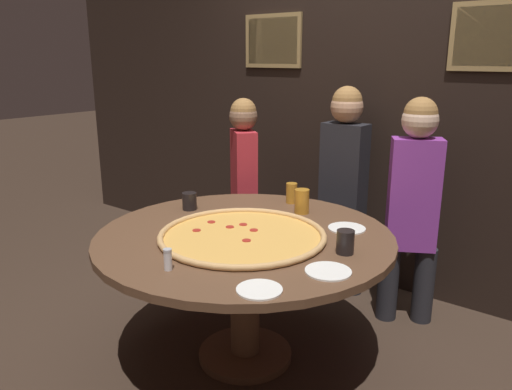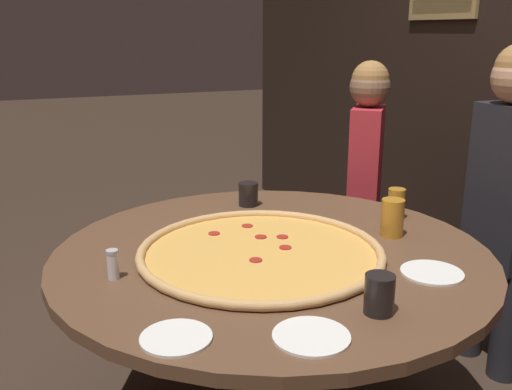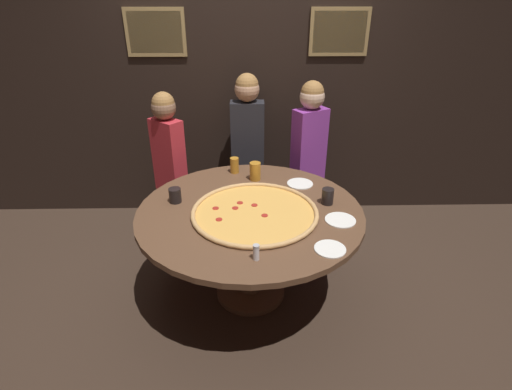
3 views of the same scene
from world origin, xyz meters
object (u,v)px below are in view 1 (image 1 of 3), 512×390
Objects in this scene: white_plate_near_front at (259,290)px; dining_table at (245,257)px; drink_cup_front_edge at (302,201)px; diner_centre_back at (244,179)px; white_plate_beside_cup at (328,271)px; giant_pizza at (242,235)px; drink_cup_near_left at (345,242)px; drink_cup_by_shaker at (292,193)px; condiment_shaker at (168,259)px; diner_far_right at (413,199)px; white_plate_left_side at (347,228)px; diner_side_right at (343,179)px; drink_cup_far_left at (189,201)px.

dining_table is at bearing 134.19° from white_plate_near_front.
drink_cup_front_edge is 0.11× the size of diner_centre_back.
dining_table is at bearing 165.14° from white_plate_beside_cup.
drink_cup_near_left is (0.52, 0.14, 0.04)m from giant_pizza.
drink_cup_by_shaker is at bearing 118.07° from white_plate_near_front.
condiment_shaker is 1.61m from diner_far_right.
diner_centre_back is (-1.09, 0.46, 0.02)m from white_plate_left_side.
drink_cup_front_edge is at bearing 130.61° from white_plate_beside_cup.
white_plate_near_front is (0.43, -0.42, -0.01)m from giant_pizza.
giant_pizza is at bearing 92.86° from diner_side_right.
giant_pizza is at bearing -128.83° from white_plate_left_side.
drink_cup_front_edge reaches higher than drink_cup_far_left.
drink_cup_by_shaker is 1.22× the size of drink_cup_far_left.
drink_cup_far_left reaches higher than condiment_shaker.
white_plate_beside_cup is at bearing -178.57° from diner_centre_back.
giant_pizza is 0.54m from drink_cup_front_edge.
drink_cup_far_left is (-0.41, -0.50, -0.01)m from drink_cup_by_shaker.
diner_centre_back reaches higher than white_plate_near_front.
condiment_shaker is (0.15, -1.19, -0.01)m from drink_cup_by_shaker.
diner_side_right is (0.68, 0.25, 0.05)m from diner_centre_back.
drink_cup_front_edge is (0.05, 0.48, 0.20)m from dining_table.
diner_side_right is at bearing 92.21° from giant_pizza.
diner_centre_back is (-0.70, 0.85, 0.16)m from dining_table.
white_plate_beside_cup is (0.55, -0.64, -0.07)m from drink_cup_front_edge.
white_plate_near_front is (0.47, -0.48, 0.14)m from dining_table.
condiment_shaker reaches higher than white_plate_beside_cup.
diner_side_right is (0.11, 0.48, 0.02)m from drink_cup_by_shaker.
white_plate_left_side is at bearing -163.45° from diner_centre_back.
giant_pizza is at bearing 168.21° from diner_centre_back.
white_plate_beside_cup is at bearing -10.10° from giant_pizza.
condiment_shaker is at bearing -82.70° from drink_cup_by_shaker.
white_plate_left_side is 1.02m from condiment_shaker.
drink_cup_by_shaker is at bearing 140.90° from drink_cup_near_left.
drink_cup_front_edge is at bearing 88.60° from giant_pizza.
drink_cup_by_shaker is 0.62m from diner_centre_back.
drink_cup_front_edge is at bearing -166.97° from diner_centre_back.
dining_table is 1.81× the size of giant_pizza.
giant_pizza is 4.27× the size of white_plate_beside_cup.
diner_far_right is (-0.06, 1.12, 0.06)m from white_plate_beside_cup.
white_plate_near_front is (0.99, -0.60, -0.05)m from drink_cup_far_left.
drink_cup_far_left is at bearing 148.80° from white_plate_near_front.
diner_far_right is at bearing -135.52° from diner_centre_back.
diner_far_right is (0.66, 0.34, -0.00)m from drink_cup_by_shaker.
white_plate_left_side is 0.99× the size of white_plate_beside_cup.
drink_cup_by_shaker is at bearing 132.54° from white_plate_beside_cup.
drink_cup_near_left is 0.56× the size of white_plate_beside_cup.
condiment_shaker reaches higher than white_plate_near_front.
white_plate_near_front is 1.44m from diner_far_right.
diner_side_right is (-0.56, 1.02, 0.03)m from drink_cup_near_left.
white_plate_beside_cup is (0.71, -0.78, -0.06)m from drink_cup_by_shaker.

